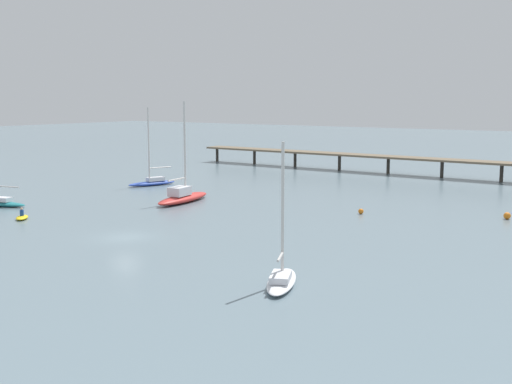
{
  "coord_description": "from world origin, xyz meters",
  "views": [
    {
      "loc": [
        38.82,
        -37.21,
        11.55
      ],
      "look_at": [
        0.0,
        19.35,
        1.5
      ],
      "focal_mm": 45.1,
      "sensor_mm": 36.0,
      "label": 1
    }
  ],
  "objects_px": {
    "sailboat_red": "(183,196)",
    "sailboat_white": "(281,277)",
    "pier": "(470,156)",
    "dinghy_yellow": "(22,217)",
    "mooring_buoy_mid": "(361,211)",
    "sailboat_blue": "(152,181)",
    "mooring_buoy_far": "(507,216)"
  },
  "relations": [
    {
      "from": "dinghy_yellow",
      "to": "mooring_buoy_mid",
      "type": "bearing_deg",
      "value": 39.49
    },
    {
      "from": "sailboat_blue",
      "to": "pier",
      "type": "bearing_deg",
      "value": 42.37
    },
    {
      "from": "sailboat_red",
      "to": "mooring_buoy_far",
      "type": "bearing_deg",
      "value": 17.1
    },
    {
      "from": "sailboat_blue",
      "to": "sailboat_red",
      "type": "height_order",
      "value": "sailboat_red"
    },
    {
      "from": "sailboat_red",
      "to": "sailboat_white",
      "type": "distance_m",
      "value": 33.62
    },
    {
      "from": "sailboat_white",
      "to": "dinghy_yellow",
      "type": "relative_size",
      "value": 3.73
    },
    {
      "from": "dinghy_yellow",
      "to": "mooring_buoy_far",
      "type": "bearing_deg",
      "value": 34.51
    },
    {
      "from": "sailboat_red",
      "to": "mooring_buoy_mid",
      "type": "xyz_separation_m",
      "value": [
        19.57,
        4.64,
        -0.46
      ]
    },
    {
      "from": "sailboat_red",
      "to": "dinghy_yellow",
      "type": "height_order",
      "value": "sailboat_red"
    },
    {
      "from": "pier",
      "to": "dinghy_yellow",
      "type": "relative_size",
      "value": 29.03
    },
    {
      "from": "mooring_buoy_far",
      "to": "sailboat_red",
      "type": "bearing_deg",
      "value": -162.9
    },
    {
      "from": "pier",
      "to": "sailboat_red",
      "type": "xyz_separation_m",
      "value": [
        -20.44,
        -38.52,
        -2.65
      ]
    },
    {
      "from": "sailboat_blue",
      "to": "mooring_buoy_mid",
      "type": "height_order",
      "value": "sailboat_blue"
    },
    {
      "from": "sailboat_red",
      "to": "mooring_buoy_mid",
      "type": "relative_size",
      "value": 20.77
    },
    {
      "from": "sailboat_blue",
      "to": "dinghy_yellow",
      "type": "bearing_deg",
      "value": -75.29
    },
    {
      "from": "mooring_buoy_mid",
      "to": "sailboat_blue",
      "type": "bearing_deg",
      "value": 173.34
    },
    {
      "from": "sailboat_white",
      "to": "mooring_buoy_mid",
      "type": "relative_size",
      "value": 16.56
    },
    {
      "from": "sailboat_red",
      "to": "mooring_buoy_mid",
      "type": "distance_m",
      "value": 20.12
    },
    {
      "from": "pier",
      "to": "dinghy_yellow",
      "type": "height_order",
      "value": "pier"
    },
    {
      "from": "sailboat_blue",
      "to": "mooring_buoy_mid",
      "type": "bearing_deg",
      "value": -6.66
    },
    {
      "from": "dinghy_yellow",
      "to": "mooring_buoy_far",
      "type": "xyz_separation_m",
      "value": [
        38.46,
        26.44,
        0.12
      ]
    },
    {
      "from": "sailboat_white",
      "to": "dinghy_yellow",
      "type": "distance_m",
      "value": 32.64
    },
    {
      "from": "dinghy_yellow",
      "to": "mooring_buoy_far",
      "type": "relative_size",
      "value": 3.52
    },
    {
      "from": "sailboat_blue",
      "to": "dinghy_yellow",
      "type": "xyz_separation_m",
      "value": [
        6.53,
        -24.87,
        -0.44
      ]
    },
    {
      "from": "dinghy_yellow",
      "to": "mooring_buoy_mid",
      "type": "distance_m",
      "value": 33.2
    },
    {
      "from": "pier",
      "to": "mooring_buoy_mid",
      "type": "distance_m",
      "value": 34.03
    },
    {
      "from": "sailboat_red",
      "to": "pier",
      "type": "bearing_deg",
      "value": 62.04
    },
    {
      "from": "mooring_buoy_mid",
      "to": "mooring_buoy_far",
      "type": "bearing_deg",
      "value": 22.55
    },
    {
      "from": "sailboat_white",
      "to": "mooring_buoy_mid",
      "type": "distance_m",
      "value": 26.49
    },
    {
      "from": "sailboat_white",
      "to": "sailboat_red",
      "type": "bearing_deg",
      "value": 141.38
    },
    {
      "from": "mooring_buoy_far",
      "to": "dinghy_yellow",
      "type": "bearing_deg",
      "value": -145.49
    },
    {
      "from": "pier",
      "to": "mooring_buoy_mid",
      "type": "relative_size",
      "value": 128.89
    }
  ]
}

